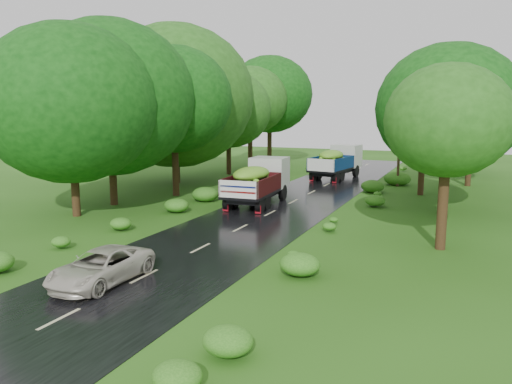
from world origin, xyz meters
The scene contains 10 objects.
ground centered at (0.00, 0.00, 0.00)m, with size 120.00×120.00×0.00m, color #214A10.
road centered at (0.00, 5.00, 0.01)m, with size 6.50×80.00×0.02m, color black.
road_lines centered at (0.00, 6.00, 0.02)m, with size 0.12×69.60×0.00m.
truck_near centered at (-1.70, 14.41, 1.57)m, with size 2.75×6.75×2.78m.
truck_far centered at (-0.21, 28.08, 1.59)m, with size 3.24×6.95×2.81m.
car centered at (-0.92, -1.14, 0.59)m, with size 1.90×4.11×1.14m, color beige.
utility_pole centered at (5.23, 25.53, 3.81)m, with size 1.29×0.36×7.40m.
trees_left centered at (-10.03, 20.06, 6.61)m, with size 7.65×33.22×9.41m.
trees_right centered at (9.19, 22.11, 5.39)m, with size 6.40×31.23×7.74m.
shrubs centered at (0.00, 14.00, 0.35)m, with size 11.90×44.00×0.70m.
Camera 1 is at (10.46, -14.01, 5.88)m, focal length 35.00 mm.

